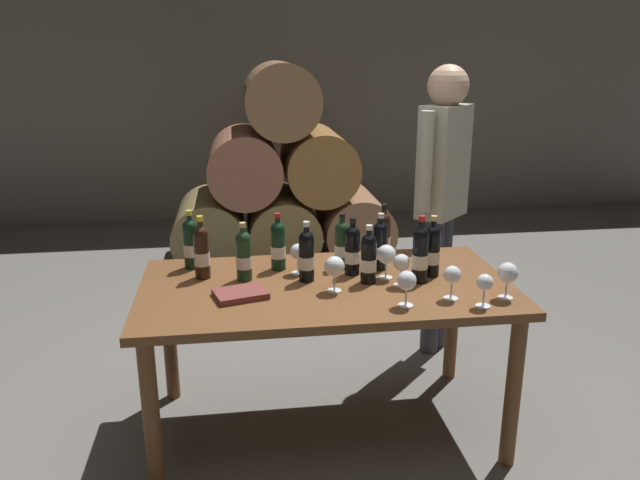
{
  "coord_description": "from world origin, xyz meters",
  "views": [
    {
      "loc": [
        -0.4,
        -2.64,
        1.8
      ],
      "look_at": [
        0.0,
        0.2,
        0.91
      ],
      "focal_mm": 34.89,
      "sensor_mm": 36.0,
      "label": 1
    }
  ],
  "objects_px": {
    "wine_bottle_8": "(306,255)",
    "wine_glass_6": "(407,281)",
    "wine_bottle_4": "(191,243)",
    "wine_glass_1": "(485,284)",
    "wine_bottle_3": "(383,236)",
    "wine_bottle_5": "(352,250)",
    "wine_bottle_6": "(342,244)",
    "dining_table": "(326,302)",
    "wine_bottle_2": "(369,258)",
    "wine_bottle_7": "(432,250)",
    "wine_glass_5": "(452,276)",
    "wine_glass_3": "(298,253)",
    "sommelier_presenting": "(442,184)",
    "wine_bottle_11": "(380,245)",
    "wine_glass_2": "(508,273)",
    "tasting_notebook": "(241,294)",
    "wine_bottle_1": "(244,255)",
    "wine_bottle_9": "(278,245)",
    "wine_bottle_0": "(202,251)",
    "wine_glass_7": "(401,264)",
    "wine_glass_0": "(386,255)",
    "wine_glass_4": "(335,267)",
    "wine_bottle_10": "(420,254)"
  },
  "relations": [
    {
      "from": "wine_glass_2",
      "to": "wine_glass_7",
      "type": "bearing_deg",
      "value": 153.34
    },
    {
      "from": "wine_bottle_3",
      "to": "wine_bottle_4",
      "type": "xyz_separation_m",
      "value": [
        -0.96,
        0.0,
        0.0
      ]
    },
    {
      "from": "wine_bottle_1",
      "to": "wine_glass_3",
      "type": "height_order",
      "value": "wine_bottle_1"
    },
    {
      "from": "wine_bottle_4",
      "to": "wine_bottle_11",
      "type": "height_order",
      "value": "wine_bottle_4"
    },
    {
      "from": "wine_bottle_0",
      "to": "wine_bottle_11",
      "type": "xyz_separation_m",
      "value": [
        0.86,
        0.0,
        -0.01
      ]
    },
    {
      "from": "dining_table",
      "to": "wine_bottle_2",
      "type": "distance_m",
      "value": 0.29
    },
    {
      "from": "wine_bottle_1",
      "to": "wine_bottle_3",
      "type": "xyz_separation_m",
      "value": [
        0.71,
        0.2,
        0.0
      ]
    },
    {
      "from": "wine_glass_5",
      "to": "wine_glass_7",
      "type": "height_order",
      "value": "same"
    },
    {
      "from": "wine_bottle_5",
      "to": "wine_bottle_8",
      "type": "distance_m",
      "value": 0.23
    },
    {
      "from": "wine_glass_0",
      "to": "wine_glass_1",
      "type": "height_order",
      "value": "wine_glass_0"
    },
    {
      "from": "wine_glass_4",
      "to": "wine_glass_2",
      "type": "bearing_deg",
      "value": -14.14
    },
    {
      "from": "wine_bottle_2",
      "to": "wine_glass_7",
      "type": "relative_size",
      "value": 1.82
    },
    {
      "from": "wine_bottle_9",
      "to": "wine_bottle_11",
      "type": "relative_size",
      "value": 1.0
    },
    {
      "from": "wine_glass_6",
      "to": "sommelier_presenting",
      "type": "relative_size",
      "value": 0.09
    },
    {
      "from": "wine_bottle_8",
      "to": "wine_bottle_11",
      "type": "relative_size",
      "value": 1.01
    },
    {
      "from": "wine_glass_4",
      "to": "tasting_notebook",
      "type": "height_order",
      "value": "wine_glass_4"
    },
    {
      "from": "wine_bottle_3",
      "to": "wine_bottle_6",
      "type": "height_order",
      "value": "wine_bottle_3"
    },
    {
      "from": "dining_table",
      "to": "wine_bottle_1",
      "type": "xyz_separation_m",
      "value": [
        -0.37,
        0.11,
        0.21
      ]
    },
    {
      "from": "wine_bottle_11",
      "to": "wine_glass_2",
      "type": "bearing_deg",
      "value": -44.12
    },
    {
      "from": "wine_bottle_4",
      "to": "wine_glass_1",
      "type": "distance_m",
      "value": 1.4
    },
    {
      "from": "wine_bottle_5",
      "to": "wine_bottle_6",
      "type": "xyz_separation_m",
      "value": [
        -0.03,
        0.1,
        -0.0
      ]
    },
    {
      "from": "wine_glass_1",
      "to": "wine_glass_7",
      "type": "height_order",
      "value": "wine_glass_7"
    },
    {
      "from": "wine_glass_3",
      "to": "sommelier_presenting",
      "type": "bearing_deg",
      "value": 33.35
    },
    {
      "from": "wine_bottle_11",
      "to": "wine_glass_7",
      "type": "xyz_separation_m",
      "value": [
        0.04,
        -0.24,
        -0.02
      ]
    },
    {
      "from": "wine_bottle_1",
      "to": "wine_bottle_8",
      "type": "xyz_separation_m",
      "value": [
        0.29,
        -0.05,
        0.0
      ]
    },
    {
      "from": "wine_bottle_1",
      "to": "wine_bottle_9",
      "type": "distance_m",
      "value": 0.21
    },
    {
      "from": "wine_bottle_11",
      "to": "tasting_notebook",
      "type": "distance_m",
      "value": 0.74
    },
    {
      "from": "wine_bottle_9",
      "to": "sommelier_presenting",
      "type": "xyz_separation_m",
      "value": [
        0.99,
        0.52,
        0.16
      ]
    },
    {
      "from": "wine_bottle_2",
      "to": "wine_bottle_7",
      "type": "height_order",
      "value": "wine_bottle_7"
    },
    {
      "from": "wine_bottle_8",
      "to": "wine_glass_6",
      "type": "distance_m",
      "value": 0.52
    },
    {
      "from": "wine_bottle_7",
      "to": "wine_glass_7",
      "type": "bearing_deg",
      "value": -148.47
    },
    {
      "from": "wine_bottle_0",
      "to": "wine_glass_1",
      "type": "xyz_separation_m",
      "value": [
        1.18,
        -0.51,
        -0.03
      ]
    },
    {
      "from": "wine_bottle_10",
      "to": "tasting_notebook",
      "type": "relative_size",
      "value": 1.44
    },
    {
      "from": "wine_bottle_7",
      "to": "wine_glass_5",
      "type": "bearing_deg",
      "value": -90.81
    },
    {
      "from": "wine_bottle_2",
      "to": "wine_glass_1",
      "type": "xyz_separation_m",
      "value": [
        0.42,
        -0.34,
        -0.02
      ]
    },
    {
      "from": "wine_bottle_11",
      "to": "sommelier_presenting",
      "type": "relative_size",
      "value": 0.16
    },
    {
      "from": "wine_glass_6",
      "to": "wine_bottle_5",
      "type": "bearing_deg",
      "value": 110.29
    },
    {
      "from": "wine_glass_7",
      "to": "wine_bottle_10",
      "type": "bearing_deg",
      "value": 21.67
    },
    {
      "from": "wine_bottle_0",
      "to": "wine_bottle_10",
      "type": "relative_size",
      "value": 0.95
    },
    {
      "from": "wine_glass_6",
      "to": "wine_glass_7",
      "type": "relative_size",
      "value": 1.03
    },
    {
      "from": "dining_table",
      "to": "tasting_notebook",
      "type": "height_order",
      "value": "tasting_notebook"
    },
    {
      "from": "wine_bottle_9",
      "to": "wine_glass_5",
      "type": "distance_m",
      "value": 0.86
    },
    {
      "from": "wine_bottle_6",
      "to": "wine_glass_2",
      "type": "height_order",
      "value": "wine_bottle_6"
    },
    {
      "from": "wine_glass_2",
      "to": "wine_bottle_11",
      "type": "bearing_deg",
      "value": 135.88
    },
    {
      "from": "wine_bottle_10",
      "to": "wine_glass_5",
      "type": "bearing_deg",
      "value": -70.91
    },
    {
      "from": "wine_bottle_1",
      "to": "wine_bottle_10",
      "type": "xyz_separation_m",
      "value": [
        0.8,
        -0.14,
        0.01
      ]
    },
    {
      "from": "wine_glass_7",
      "to": "tasting_notebook",
      "type": "distance_m",
      "value": 0.73
    },
    {
      "from": "wine_bottle_9",
      "to": "wine_glass_2",
      "type": "height_order",
      "value": "wine_bottle_9"
    },
    {
      "from": "wine_bottle_9",
      "to": "wine_bottle_7",
      "type": "bearing_deg",
      "value": -15.07
    },
    {
      "from": "wine_bottle_0",
      "to": "wine_glass_2",
      "type": "bearing_deg",
      "value": -18.48
    }
  ]
}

